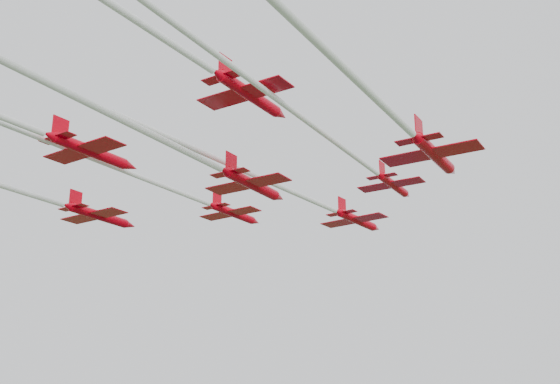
% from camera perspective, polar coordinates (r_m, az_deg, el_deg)
% --- Properties ---
extents(jet_lead, '(21.88, 46.33, 2.78)m').
position_cam_1_polar(jet_lead, '(88.65, 2.78, -0.75)').
color(jet_lead, red).
extents(jet_row2_left, '(18.57, 43.36, 2.54)m').
position_cam_1_polar(jet_row2_left, '(85.78, -7.81, -0.16)').
color(jet_row2_left, red).
extents(jet_row2_right, '(19.59, 54.44, 2.33)m').
position_cam_1_polar(jet_row2_right, '(71.25, 4.69, 3.93)').
color(jet_row2_right, red).
extents(jet_row3_mid, '(22.33, 58.70, 2.78)m').
position_cam_1_polar(jet_row3_mid, '(62.96, -10.05, 4.47)').
color(jet_row3_mid, red).
extents(jet_row3_right, '(16.95, 44.93, 2.75)m').
position_cam_1_polar(jet_row3_right, '(57.94, 9.34, 6.05)').
color(jet_row3_right, red).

